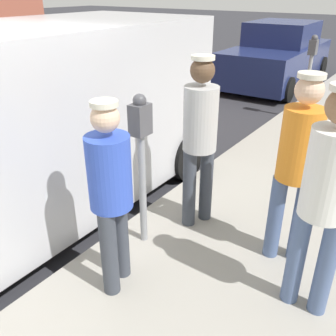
% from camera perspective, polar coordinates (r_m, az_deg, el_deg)
% --- Properties ---
extents(parking_meter_near, '(0.14, 0.18, 1.52)m').
position_cam_1_polar(parking_meter_near, '(3.37, -4.18, 3.30)').
color(parking_meter_near, gray).
rests_on(parking_meter_near, sidewalk_slab).
extents(parking_meter_far, '(0.14, 0.18, 1.52)m').
position_cam_1_polar(parking_meter_far, '(8.02, 21.22, 15.16)').
color(parking_meter_far, gray).
rests_on(parking_meter_far, sidewalk_slab).
extents(pedestrian_in_blue, '(0.34, 0.35, 1.63)m').
position_cam_1_polar(pedestrian_in_blue, '(2.89, -8.85, -3.28)').
color(pedestrian_in_blue, '#383D47').
rests_on(pedestrian_in_blue, sidewalk_slab).
extents(pedestrian_in_gray, '(0.34, 0.34, 1.78)m').
position_cam_1_polar(pedestrian_in_gray, '(3.69, 4.96, 5.36)').
color(pedestrian_in_gray, '#383D47').
rests_on(pedestrian_in_gray, sidewalk_slab).
extents(pedestrian_in_white, '(0.36, 0.34, 1.81)m').
position_cam_1_polar(pedestrian_in_white, '(2.80, 23.19, -3.60)').
color(pedestrian_in_white, '#4C608C').
rests_on(pedestrian_in_white, sidewalk_slab).
extents(pedestrian_in_orange, '(0.34, 0.34, 1.75)m').
position_cam_1_polar(pedestrian_in_orange, '(3.32, 19.35, 1.05)').
color(pedestrian_in_orange, '#4C608C').
rests_on(pedestrian_in_orange, sidewalk_slab).
extents(parked_van, '(2.13, 5.21, 2.15)m').
position_cam_1_polar(parked_van, '(4.21, -24.31, 5.37)').
color(parked_van, '#BCBCC1').
rests_on(parked_van, ground).
extents(parked_sedan_ahead, '(2.06, 4.45, 1.65)m').
position_cam_1_polar(parked_sedan_ahead, '(11.10, 16.55, 16.19)').
color(parked_sedan_ahead, navy).
rests_on(parked_sedan_ahead, ground).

